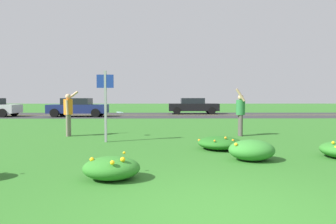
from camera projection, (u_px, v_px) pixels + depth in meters
ground_plane at (180, 128)px, 14.61m from camera, size 120.00×120.00×0.00m
highway_strip at (173, 115)px, 25.54m from camera, size 120.00×8.28×0.01m
highway_center_stripe at (173, 115)px, 25.54m from camera, size 120.00×0.16×0.00m
daylily_clump_mid_right at (252, 150)px, 7.11m from camera, size 1.09×0.91×0.49m
daylily_clump_front_left at (220, 143)px, 8.68m from camera, size 1.28×1.29×0.41m
daylily_clump_mid_left at (111, 168)px, 5.46m from camera, size 1.05×0.90×0.45m
sign_post_near_path at (105, 99)px, 10.00m from camera, size 0.56×0.10×2.39m
person_thrower_orange_shirt at (68, 111)px, 11.57m from camera, size 0.51×0.48×1.76m
person_catcher_green_shirt at (240, 111)px, 11.64m from camera, size 0.42×0.48×1.85m
frisbee_pale_blue at (120, 112)px, 11.43m from camera, size 0.26×0.26×0.06m
car_navy_center_left at (78, 107)px, 23.54m from camera, size 4.50×2.00×1.45m
car_black_center_right at (193, 106)px, 27.40m from camera, size 4.50×2.00×1.45m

